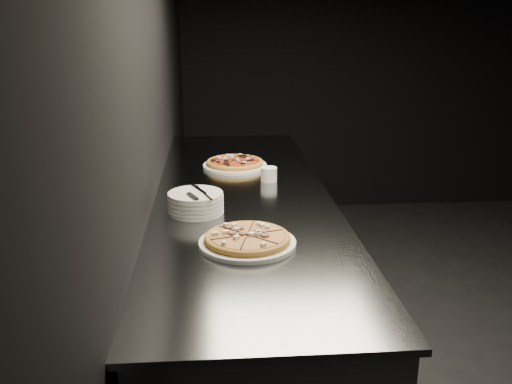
{
  "coord_description": "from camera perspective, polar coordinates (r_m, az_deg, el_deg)",
  "views": [
    {
      "loc": [
        -2.25,
        -2.33,
        1.66
      ],
      "look_at": [
        -2.08,
        -0.09,
        0.96
      ],
      "focal_mm": 40.0,
      "sensor_mm": 36.0,
      "label": 1
    }
  ],
  "objects": [
    {
      "name": "pizza_mushroom",
      "position": [
        1.9,
        -0.86,
        -4.78
      ],
      "size": [
        0.36,
        0.36,
        0.04
      ],
      "rotation": [
        0.0,
        0.0,
        0.29
      ],
      "color": "white",
      "rests_on": "counter"
    },
    {
      "name": "counter",
      "position": [
        2.62,
        -1.26,
        -9.81
      ],
      "size": [
        0.74,
        2.44,
        0.92
      ],
      "color": "slate",
      "rests_on": "floor"
    },
    {
      "name": "plate_stack",
      "position": [
        2.22,
        -6.05,
        -1.04
      ],
      "size": [
        0.21,
        0.21,
        0.08
      ],
      "color": "white",
      "rests_on": "counter"
    },
    {
      "name": "cutlery",
      "position": [
        2.19,
        -5.88,
        -0.11
      ],
      "size": [
        0.08,
        0.23,
        0.01
      ],
      "rotation": [
        0.0,
        0.0,
        0.42
      ],
      "color": "silver",
      "rests_on": "plate_stack"
    },
    {
      "name": "pizza_tomato",
      "position": [
        2.86,
        -2.12,
        2.87
      ],
      "size": [
        0.34,
        0.34,
        0.04
      ],
      "rotation": [
        0.0,
        0.0,
        -0.23
      ],
      "color": "white",
      "rests_on": "counter"
    },
    {
      "name": "ramekin",
      "position": [
        2.62,
        1.3,
        1.83
      ],
      "size": [
        0.07,
        0.07,
        0.07
      ],
      "color": "silver",
      "rests_on": "counter"
    },
    {
      "name": "wall_left",
      "position": [
        2.35,
        -10.62,
        10.83
      ],
      "size": [
        0.02,
        5.0,
        2.8
      ],
      "primitive_type": "cube",
      "color": "black",
      "rests_on": "floor"
    },
    {
      "name": "wall_back",
      "position": [
        5.33,
        21.19,
        13.49
      ],
      "size": [
        5.0,
        0.02,
        2.8
      ],
      "primitive_type": "cube",
      "color": "black",
      "rests_on": "floor"
    }
  ]
}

